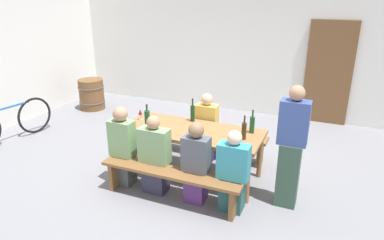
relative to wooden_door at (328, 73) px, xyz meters
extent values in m
plane|color=slate|center=(-1.65, -3.16, -1.05)|extent=(24.00, 24.00, 0.00)
cube|color=silver|center=(-1.65, 0.14, 0.55)|extent=(14.00, 0.20, 3.20)
cube|color=brown|center=(0.00, 0.00, 0.00)|extent=(0.90, 0.06, 2.10)
cube|color=olive|center=(-1.65, -3.16, -0.33)|extent=(2.03, 0.85, 0.05)
cylinder|color=olive|center=(-2.59, -3.53, -0.70)|extent=(0.07, 0.07, 0.70)
cylinder|color=olive|center=(-0.72, -3.53, -0.70)|extent=(0.07, 0.07, 0.70)
cylinder|color=olive|center=(-2.59, -2.80, -0.70)|extent=(0.07, 0.07, 0.70)
cylinder|color=olive|center=(-0.72, -2.80, -0.70)|extent=(0.07, 0.07, 0.70)
cube|color=brown|center=(-1.65, -3.89, -0.62)|extent=(1.93, 0.30, 0.04)
cube|color=brown|center=(-2.52, -3.89, -0.84)|extent=(0.06, 0.24, 0.41)
cube|color=brown|center=(-0.79, -3.89, -0.84)|extent=(0.06, 0.24, 0.41)
cube|color=brown|center=(-1.65, -2.44, -0.62)|extent=(1.93, 0.30, 0.04)
cube|color=brown|center=(-2.52, -2.44, -0.84)|extent=(0.06, 0.24, 0.41)
cube|color=brown|center=(-0.79, -2.44, -0.84)|extent=(0.06, 0.24, 0.41)
cylinder|color=#194723|center=(-2.31, -3.30, -0.18)|extent=(0.08, 0.08, 0.24)
cylinder|color=#194723|center=(-2.31, -3.30, -0.02)|extent=(0.03, 0.03, 0.09)
cylinder|color=black|center=(-2.31, -3.30, 0.03)|extent=(0.03, 0.03, 0.01)
cylinder|color=#194723|center=(-0.84, -2.93, -0.18)|extent=(0.07, 0.07, 0.24)
cylinder|color=#194723|center=(-0.84, -2.93, -0.02)|extent=(0.02, 0.02, 0.09)
cylinder|color=black|center=(-0.84, -2.93, 0.03)|extent=(0.03, 0.03, 0.01)
cylinder|color=#143319|center=(-1.78, -2.84, -0.18)|extent=(0.07, 0.07, 0.25)
cylinder|color=#143319|center=(-1.78, -2.84, 0.00)|extent=(0.02, 0.02, 0.10)
cylinder|color=black|center=(-1.78, -2.84, 0.05)|extent=(0.03, 0.03, 0.01)
cylinder|color=#332814|center=(-0.88, -3.20, -0.18)|extent=(0.07, 0.07, 0.23)
cylinder|color=#332814|center=(-0.88, -3.20, -0.02)|extent=(0.02, 0.02, 0.09)
cylinder|color=black|center=(-0.88, -3.20, 0.03)|extent=(0.03, 0.03, 0.01)
cylinder|color=silver|center=(-2.17, -3.38, -0.30)|extent=(0.06, 0.06, 0.01)
cylinder|color=silver|center=(-2.17, -3.38, -0.26)|extent=(0.01, 0.01, 0.07)
cone|color=maroon|center=(-2.17, -3.38, -0.18)|extent=(0.06, 0.06, 0.10)
cylinder|color=silver|center=(-2.55, -3.10, -0.30)|extent=(0.06, 0.06, 0.01)
cylinder|color=silver|center=(-2.55, -3.10, -0.26)|extent=(0.01, 0.01, 0.08)
cone|color=maroon|center=(-2.55, -3.10, -0.17)|extent=(0.06, 0.06, 0.09)
cube|color=#4A514E|center=(-2.46, -3.74, -0.83)|extent=(0.26, 0.24, 0.45)
cube|color=#729966|center=(-2.46, -3.74, -0.34)|extent=(0.35, 0.20, 0.52)
sphere|color=#A87A5B|center=(-2.46, -3.74, 0.02)|extent=(0.20, 0.20, 0.20)
cube|color=#333049|center=(-1.95, -3.74, -0.83)|extent=(0.31, 0.24, 0.45)
cube|color=#729966|center=(-1.95, -3.74, -0.36)|extent=(0.42, 0.20, 0.48)
sphere|color=#A87A5B|center=(-1.95, -3.74, -0.03)|extent=(0.18, 0.18, 0.18)
cube|color=#572F70|center=(-1.35, -3.74, -0.83)|extent=(0.26, 0.24, 0.45)
cube|color=#4C515B|center=(-1.35, -3.74, -0.37)|extent=(0.35, 0.20, 0.46)
sphere|color=#846047|center=(-1.35, -3.74, -0.04)|extent=(0.20, 0.20, 0.20)
cube|color=#265253|center=(-0.86, -3.74, -0.83)|extent=(0.29, 0.24, 0.45)
cube|color=teal|center=(-0.86, -3.74, -0.37)|extent=(0.39, 0.20, 0.46)
sphere|color=beige|center=(-0.86, -3.74, -0.05)|extent=(0.18, 0.18, 0.18)
cube|color=navy|center=(-1.64, -2.59, -0.83)|extent=(0.26, 0.24, 0.45)
cube|color=gold|center=(-1.64, -2.59, -0.35)|extent=(0.35, 0.20, 0.50)
sphere|color=tan|center=(-1.64, -2.59, -0.01)|extent=(0.18, 0.18, 0.18)
cube|color=#354E3F|center=(-0.24, -3.35, -0.62)|extent=(0.26, 0.24, 0.86)
cube|color=#384C8C|center=(-0.24, -3.35, 0.09)|extent=(0.35, 0.20, 0.55)
sphere|color=#A87A5B|center=(-0.24, -3.35, 0.46)|extent=(0.19, 0.19, 0.19)
cylinder|color=brown|center=(-5.05, -1.18, -0.70)|extent=(0.57, 0.57, 0.70)
torus|color=#4C4C51|center=(-5.05, -1.18, -0.52)|extent=(0.60, 0.60, 0.02)
torus|color=#4C4C51|center=(-5.05, -1.18, -0.87)|extent=(0.60, 0.60, 0.02)
torus|color=black|center=(-5.13, -2.80, -0.70)|extent=(0.16, 0.70, 0.70)
cylinder|color=#1E5999|center=(-5.22, -3.31, -0.40)|extent=(0.18, 0.86, 0.04)
camera|label=1|loc=(0.15, -7.39, 1.59)|focal=32.27mm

